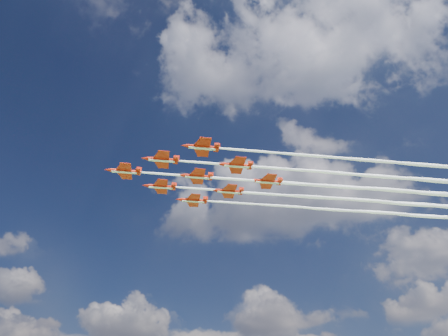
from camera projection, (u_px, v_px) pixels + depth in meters
The scene contains 6 objects.
jet_lead at pixel (360, 188), 137.17m from camera, with size 137.80×69.96×2.64m.
jet_row2_port at pixel (404, 178), 131.99m from camera, with size 137.80×69.96×2.64m.
jet_row2_starb at pixel (382, 202), 144.87m from camera, with size 137.80×69.96×2.64m.
jet_row3_centre at pixel (424, 193), 139.69m from camera, with size 137.80×69.96×2.64m.
jet_row3_starb at pixel (401, 214), 152.57m from camera, with size 137.80×69.96×2.64m.
jet_row4_starb at pixel (442, 206), 147.40m from camera, with size 137.80×69.96×2.64m.
Camera 1 is at (43.03, -105.71, 7.41)m, focal length 35.00 mm.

